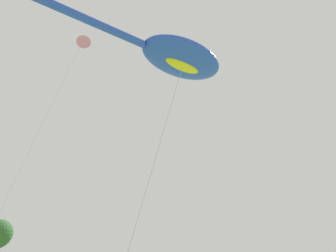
% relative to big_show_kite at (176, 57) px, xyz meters
% --- Properties ---
extents(big_show_kite, '(11.77, 7.88, 12.80)m').
position_rel_big_show_kite_xyz_m(big_show_kite, '(0.00, 0.00, 0.00)').
color(big_show_kite, blue).
rests_on(big_show_kite, ground).
extents(small_kite_bird_shape, '(3.19, 2.72, 17.63)m').
position_rel_big_show_kite_xyz_m(small_kite_bird_shape, '(-0.18, 7.64, 4.74)').
color(small_kite_bird_shape, pink).
rests_on(small_kite_bird_shape, ground).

